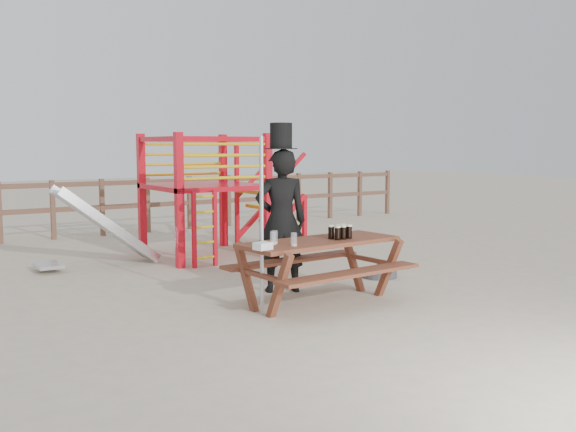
{
  "coord_description": "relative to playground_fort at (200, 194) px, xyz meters",
  "views": [
    {
      "loc": [
        -4.62,
        -6.33,
        1.9
      ],
      "look_at": [
        0.09,
        0.8,
        0.96
      ],
      "focal_mm": 40.0,
      "sensor_mm": 36.0,
      "label": 1
    }
  ],
  "objects": [
    {
      "name": "paper_bag",
      "position": [
        -1.18,
        -4.02,
        -0.26
      ],
      "size": [
        0.2,
        0.17,
        0.08
      ],
      "primitive_type": "cube",
      "rotation": [
        0.0,
        0.0,
        0.19
      ],
      "color": "white",
      "rests_on": "picnic_table"
    },
    {
      "name": "ground",
      "position": [
        -0.12,
        -3.58,
        -1.07
      ],
      "size": [
        60.0,
        60.0,
        0.0
      ],
      "primitive_type": "plane",
      "color": "#C1AF96",
      "rests_on": "ground"
    },
    {
      "name": "back_fence",
      "position": [
        -0.12,
        3.42,
        -0.34
      ],
      "size": [
        15.09,
        0.09,
        1.2
      ],
      "color": "brown",
      "rests_on": "ground"
    },
    {
      "name": "stout_pints",
      "position": [
        0.02,
        -3.84,
        -0.22
      ],
      "size": [
        0.28,
        0.2,
        0.17
      ],
      "color": "black",
      "rests_on": "picnic_table"
    },
    {
      "name": "playground_fort",
      "position": [
        0.0,
        0.0,
        0.0
      ],
      "size": [
        4.71,
        1.84,
        2.1
      ],
      "color": "red",
      "rests_on": "ground"
    },
    {
      "name": "man_with_hat",
      "position": [
        -0.29,
        -3.0,
        -0.09
      ],
      "size": [
        0.79,
        0.66,
        2.19
      ],
      "rotation": [
        0.0,
        0.0,
        2.76
      ],
      "color": "black",
      "rests_on": "ground"
    },
    {
      "name": "metal_pole",
      "position": [
        -1.06,
        -3.8,
        -0.07
      ],
      "size": [
        0.04,
        0.04,
        2.0
      ],
      "primitive_type": "cylinder",
      "color": "#B2B2B7",
      "rests_on": "ground"
    },
    {
      "name": "empty_glasses",
      "position": [
        -0.82,
        -3.82,
        -0.23
      ],
      "size": [
        0.21,
        0.35,
        0.15
      ],
      "color": "silver",
      "rests_on": "picnic_table"
    },
    {
      "name": "picnic_table",
      "position": [
        -0.23,
        -3.77,
        -0.59
      ],
      "size": [
        2.08,
        1.51,
        0.77
      ],
      "rotation": [
        0.0,
        0.0,
        0.07
      ],
      "color": "brown",
      "rests_on": "ground"
    },
    {
      "name": "parasol_base",
      "position": [
        1.38,
        -3.02,
        -1.01
      ],
      "size": [
        0.52,
        0.52,
        0.22
      ],
      "color": "#3B3B41",
      "rests_on": "ground"
    }
  ]
}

